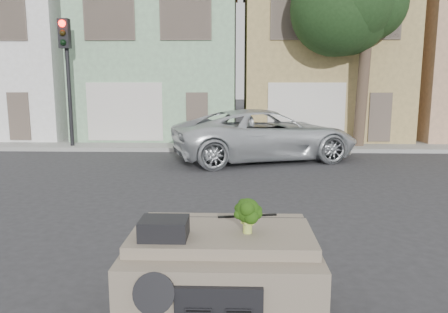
{
  "coord_description": "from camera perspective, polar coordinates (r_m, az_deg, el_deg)",
  "views": [
    {
      "loc": [
        0.17,
        -7.56,
        2.69
      ],
      "look_at": [
        -0.1,
        0.5,
        1.3
      ],
      "focal_mm": 35.0,
      "sensor_mm": 36.0,
      "label": 1
    }
  ],
  "objects": [
    {
      "name": "ground_plane",
      "position": [
        8.02,
        0.59,
        -9.81
      ],
      "size": [
        120.0,
        120.0,
        0.0
      ],
      "primitive_type": "plane",
      "color": "#303033",
      "rests_on": "ground"
    },
    {
      "name": "sidewalk",
      "position": [
        18.25,
        1.33,
        1.53
      ],
      "size": [
        40.0,
        3.0,
        0.15
      ],
      "primitive_type": "cube",
      "color": "gray",
      "rests_on": "ground"
    },
    {
      "name": "townhouse_white",
      "position": [
        24.75,
        -25.48,
        11.35
      ],
      "size": [
        7.2,
        8.2,
        7.55
      ],
      "primitive_type": "cube",
      "color": "white",
      "rests_on": "ground"
    },
    {
      "name": "townhouse_mint",
      "position": [
        22.39,
        -7.74,
        12.46
      ],
      "size": [
        7.2,
        8.2,
        7.55
      ],
      "primitive_type": "cube",
      "color": "#8AB48C",
      "rests_on": "ground"
    },
    {
      "name": "townhouse_tan",
      "position": [
        22.42,
        12.0,
        12.33
      ],
      "size": [
        7.2,
        8.2,
        7.55
      ],
      "primitive_type": "cube",
      "color": "tan",
      "rests_on": "ground"
    },
    {
      "name": "silver_pickup",
      "position": [
        15.23,
        5.38,
        -0.44
      ],
      "size": [
        6.92,
        4.73,
        1.76
      ],
      "primitive_type": "imported",
      "rotation": [
        0.0,
        0.0,
        1.89
      ],
      "color": "silver",
      "rests_on": "ground"
    },
    {
      "name": "traffic_signal",
      "position": [
        18.31,
        -19.71,
        8.77
      ],
      "size": [
        0.4,
        0.4,
        5.1
      ],
      "primitive_type": "cube",
      "color": "black",
      "rests_on": "ground"
    },
    {
      "name": "tree_near",
      "position": [
        18.09,
        17.94,
        14.26
      ],
      "size": [
        4.4,
        4.0,
        8.5
      ],
      "primitive_type": "cube",
      "color": "#1A3316",
      "rests_on": "ground"
    },
    {
      "name": "car_dashboard",
      "position": [
        5.03,
        -0.19,
        -15.24
      ],
      "size": [
        2.0,
        1.8,
        1.12
      ],
      "primitive_type": "cube",
      "color": "#796D5B",
      "rests_on": "ground"
    },
    {
      "name": "instrument_hump",
      "position": [
        4.52,
        -7.83,
        -9.28
      ],
      "size": [
        0.48,
        0.38,
        0.2
      ],
      "primitive_type": "cube",
      "color": "black",
      "rests_on": "car_dashboard"
    },
    {
      "name": "wiper_arm",
      "position": [
        5.18,
        3.08,
        -7.74
      ],
      "size": [
        0.69,
        0.15,
        0.02
      ],
      "primitive_type": "cube",
      "rotation": [
        0.0,
        0.0,
        0.17
      ],
      "color": "black",
      "rests_on": "car_dashboard"
    },
    {
      "name": "broccoli",
      "position": [
        4.59,
        3.1,
        -7.69
      ],
      "size": [
        0.43,
        0.43,
        0.38
      ],
      "primitive_type": "cube",
      "rotation": [
        0.0,
        0.0,
        5.25
      ],
      "color": "#1A370A",
      "rests_on": "car_dashboard"
    }
  ]
}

